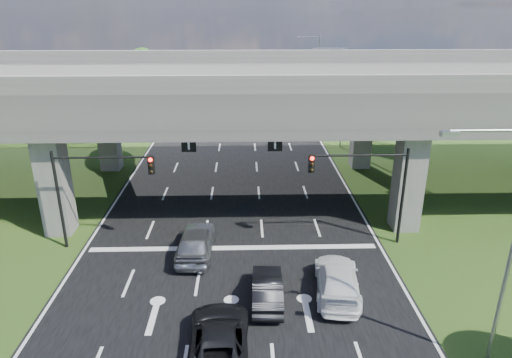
{
  "coord_description": "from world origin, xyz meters",
  "views": [
    {
      "loc": [
        0.7,
        -20.4,
        13.59
      ],
      "look_at": [
        1.45,
        6.89,
        3.11
      ],
      "focal_mm": 32.0,
      "sensor_mm": 36.0,
      "label": 1
    }
  ],
  "objects_px": {
    "signal_right": "(368,179)",
    "streetlight_near": "(505,234)",
    "car_silver": "(196,241)",
    "car_white": "(337,280)",
    "car_dark": "(267,289)",
    "signal_left": "(94,182)",
    "car_trailing": "(219,340)",
    "streetlight_beyond": "(315,68)",
    "streetlight_far": "(340,89)"
  },
  "relations": [
    {
      "from": "signal_left",
      "to": "car_white",
      "type": "distance_m",
      "value": 14.46
    },
    {
      "from": "signal_right",
      "to": "streetlight_near",
      "type": "xyz_separation_m",
      "value": [
        2.27,
        -9.94,
        1.66
      ]
    },
    {
      "from": "signal_right",
      "to": "streetlight_far",
      "type": "relative_size",
      "value": 0.6
    },
    {
      "from": "car_trailing",
      "to": "car_dark",
      "type": "bearing_deg",
      "value": -122.05
    },
    {
      "from": "car_silver",
      "to": "car_white",
      "type": "height_order",
      "value": "car_silver"
    },
    {
      "from": "signal_right",
      "to": "streetlight_far",
      "type": "distance_m",
      "value": 20.25
    },
    {
      "from": "car_white",
      "to": "signal_right",
      "type": "bearing_deg",
      "value": -109.6
    },
    {
      "from": "signal_right",
      "to": "streetlight_beyond",
      "type": "relative_size",
      "value": 0.6
    },
    {
      "from": "signal_left",
      "to": "car_trailing",
      "type": "xyz_separation_m",
      "value": [
        7.44,
        -9.28,
        -3.42
      ]
    },
    {
      "from": "streetlight_near",
      "to": "car_white",
      "type": "relative_size",
      "value": 1.93
    },
    {
      "from": "car_dark",
      "to": "streetlight_far",
      "type": "bearing_deg",
      "value": -106.2
    },
    {
      "from": "streetlight_beyond",
      "to": "car_silver",
      "type": "height_order",
      "value": "streetlight_beyond"
    },
    {
      "from": "streetlight_beyond",
      "to": "car_dark",
      "type": "xyz_separation_m",
      "value": [
        -8.34,
        -41.71,
        -5.13
      ]
    },
    {
      "from": "car_dark",
      "to": "signal_right",
      "type": "bearing_deg",
      "value": -135.26
    },
    {
      "from": "streetlight_near",
      "to": "streetlight_beyond",
      "type": "bearing_deg",
      "value": 90.0
    },
    {
      "from": "signal_left",
      "to": "car_dark",
      "type": "xyz_separation_m",
      "value": [
        9.58,
        -5.65,
        -3.47
      ]
    },
    {
      "from": "signal_left",
      "to": "streetlight_far",
      "type": "relative_size",
      "value": 0.6
    },
    {
      "from": "streetlight_near",
      "to": "car_dark",
      "type": "bearing_deg",
      "value": 152.77
    },
    {
      "from": "streetlight_far",
      "to": "car_dark",
      "type": "distance_m",
      "value": 27.51
    },
    {
      "from": "streetlight_beyond",
      "to": "car_trailing",
      "type": "height_order",
      "value": "streetlight_beyond"
    },
    {
      "from": "car_silver",
      "to": "car_dark",
      "type": "xyz_separation_m",
      "value": [
        3.88,
        -4.55,
        -0.17
      ]
    },
    {
      "from": "signal_left",
      "to": "car_trailing",
      "type": "distance_m",
      "value": 12.37
    },
    {
      "from": "signal_right",
      "to": "streetlight_near",
      "type": "height_order",
      "value": "streetlight_near"
    },
    {
      "from": "signal_right",
      "to": "car_dark",
      "type": "height_order",
      "value": "signal_right"
    },
    {
      "from": "streetlight_near",
      "to": "car_white",
      "type": "height_order",
      "value": "streetlight_near"
    },
    {
      "from": "signal_right",
      "to": "streetlight_near",
      "type": "relative_size",
      "value": 0.6
    },
    {
      "from": "signal_right",
      "to": "car_trailing",
      "type": "relative_size",
      "value": 1.13
    },
    {
      "from": "car_white",
      "to": "car_trailing",
      "type": "relative_size",
      "value": 0.98
    },
    {
      "from": "streetlight_near",
      "to": "car_white",
      "type": "bearing_deg",
      "value": 134.89
    },
    {
      "from": "streetlight_far",
      "to": "car_white",
      "type": "relative_size",
      "value": 1.93
    },
    {
      "from": "car_silver",
      "to": "car_dark",
      "type": "relative_size",
      "value": 1.2
    },
    {
      "from": "car_dark",
      "to": "car_white",
      "type": "height_order",
      "value": "car_white"
    },
    {
      "from": "signal_right",
      "to": "car_white",
      "type": "distance_m",
      "value": 6.64
    },
    {
      "from": "car_trailing",
      "to": "streetlight_beyond",
      "type": "bearing_deg",
      "value": -104.48
    },
    {
      "from": "streetlight_beyond",
      "to": "car_dark",
      "type": "relative_size",
      "value": 2.41
    },
    {
      "from": "streetlight_beyond",
      "to": "car_white",
      "type": "bearing_deg",
      "value": -96.69
    },
    {
      "from": "car_dark",
      "to": "car_trailing",
      "type": "height_order",
      "value": "car_trailing"
    },
    {
      "from": "streetlight_far",
      "to": "car_trailing",
      "type": "bearing_deg",
      "value": -109.67
    },
    {
      "from": "streetlight_near",
      "to": "streetlight_beyond",
      "type": "relative_size",
      "value": 1.0
    },
    {
      "from": "signal_right",
      "to": "car_white",
      "type": "bearing_deg",
      "value": -116.58
    },
    {
      "from": "streetlight_near",
      "to": "car_silver",
      "type": "height_order",
      "value": "streetlight_near"
    },
    {
      "from": "streetlight_far",
      "to": "car_silver",
      "type": "height_order",
      "value": "streetlight_far"
    },
    {
      "from": "car_trailing",
      "to": "signal_left",
      "type": "bearing_deg",
      "value": -52.75
    },
    {
      "from": "streetlight_far",
      "to": "car_white",
      "type": "height_order",
      "value": "streetlight_far"
    },
    {
      "from": "signal_right",
      "to": "signal_left",
      "type": "relative_size",
      "value": 1.0
    },
    {
      "from": "car_dark",
      "to": "car_white",
      "type": "relative_size",
      "value": 0.8
    },
    {
      "from": "signal_left",
      "to": "car_dark",
      "type": "height_order",
      "value": "signal_left"
    },
    {
      "from": "streetlight_near",
      "to": "streetlight_beyond",
      "type": "distance_m",
      "value": 46.0
    },
    {
      "from": "streetlight_far",
      "to": "signal_right",
      "type": "bearing_deg",
      "value": -96.47
    },
    {
      "from": "car_trailing",
      "to": "streetlight_near",
      "type": "bearing_deg",
      "value": 174.92
    }
  ]
}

